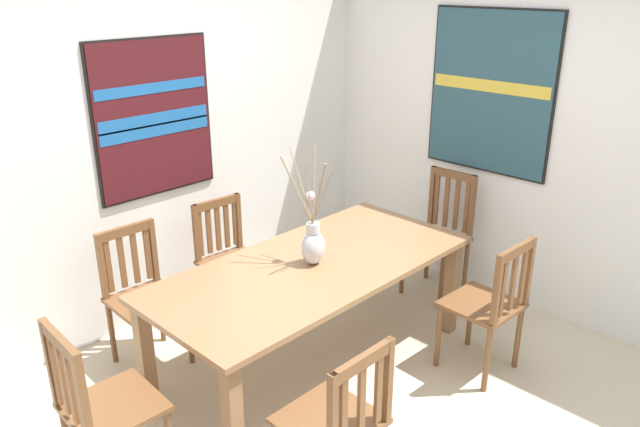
% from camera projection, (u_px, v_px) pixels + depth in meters
% --- Properties ---
extents(ground_plane, '(6.40, 6.40, 0.03)m').
position_uv_depth(ground_plane, '(366.00, 410.00, 3.63)').
color(ground_plane, beige).
extents(wall_back, '(6.40, 0.12, 2.70)m').
position_uv_depth(wall_back, '(170.00, 132.00, 4.34)').
color(wall_back, silver).
rests_on(wall_back, ground_plane).
extents(wall_side, '(0.12, 6.40, 2.70)m').
position_uv_depth(wall_side, '(539.00, 131.00, 4.37)').
color(wall_side, silver).
rests_on(wall_side, ground_plane).
extents(dining_table, '(2.09, 0.97, 0.73)m').
position_uv_depth(dining_table, '(313.00, 277.00, 3.80)').
color(dining_table, '#8E6642').
rests_on(dining_table, ground_plane).
extents(centerpiece_vase, '(0.23, 0.37, 0.72)m').
position_uv_depth(centerpiece_vase, '(313.00, 242.00, 3.71)').
color(centerpiece_vase, silver).
rests_on(centerpiece_vase, dining_table).
extents(chair_0, '(0.43, 0.43, 0.91)m').
position_uv_depth(chair_0, '(338.00, 423.00, 2.80)').
color(chair_0, brown).
rests_on(chair_0, ground_plane).
extents(chair_1, '(0.45, 0.45, 0.90)m').
position_uv_depth(chair_1, '(229.00, 257.00, 4.42)').
color(chair_1, brown).
rests_on(chair_1, ground_plane).
extents(chair_2, '(0.43, 0.43, 0.98)m').
position_uv_depth(chair_2, '(441.00, 232.00, 4.81)').
color(chair_2, brown).
rests_on(chair_2, ground_plane).
extents(chair_3, '(0.44, 0.44, 0.92)m').
position_uv_depth(chair_3, '(490.00, 304.00, 3.80)').
color(chair_3, brown).
rests_on(chair_3, ground_plane).
extents(chair_4, '(0.43, 0.43, 0.91)m').
position_uv_depth(chair_4, '(142.00, 294.00, 3.92)').
color(chair_4, brown).
rests_on(chair_4, ground_plane).
extents(chair_5, '(0.44, 0.44, 0.94)m').
position_uv_depth(chair_5, '(101.00, 406.00, 2.89)').
color(chair_5, brown).
rests_on(chair_5, ground_plane).
extents(painting_on_back_wall, '(0.89, 0.05, 1.06)m').
position_uv_depth(painting_on_back_wall, '(154.00, 118.00, 4.14)').
color(painting_on_back_wall, black).
extents(painting_on_side_wall, '(0.05, 0.99, 1.19)m').
position_uv_depth(painting_on_side_wall, '(490.00, 92.00, 4.49)').
color(painting_on_side_wall, black).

